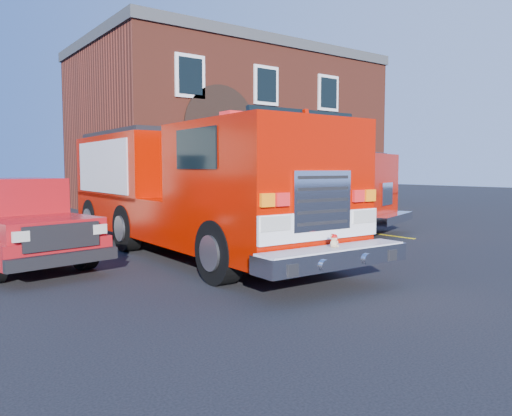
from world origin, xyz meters
TOP-DOWN VIEW (x-y plane):
  - ground at (0.00, 0.00)m, footprint 100.00×100.00m
  - parking_stripe_near at (6.50, 1.00)m, footprint 0.12×3.00m
  - parking_stripe_mid at (6.50, 4.00)m, footprint 0.12×3.00m
  - parking_stripe_far at (6.50, 7.00)m, footprint 0.12×3.00m
  - fire_station at (8.99, 13.98)m, footprint 15.20×10.20m
  - fire_engine at (-0.20, 1.45)m, footprint 3.08×10.53m
  - pickup_truck at (-4.28, 2.54)m, footprint 3.12×6.17m
  - secondary_truck at (4.96, 4.50)m, footprint 5.66×9.06m

SIDE VIEW (x-z plane):
  - ground at x=0.00m, z-range 0.00..0.00m
  - parking_stripe_near at x=6.50m, z-range 0.00..0.01m
  - parking_stripe_mid at x=6.50m, z-range 0.00..0.01m
  - parking_stripe_far at x=6.50m, z-range 0.00..0.01m
  - pickup_truck at x=-4.28m, z-range -0.05..1.88m
  - secondary_truck at x=4.96m, z-range 0.13..2.95m
  - fire_engine at x=-0.20m, z-range 0.06..3.29m
  - fire_station at x=8.99m, z-range 0.03..8.48m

